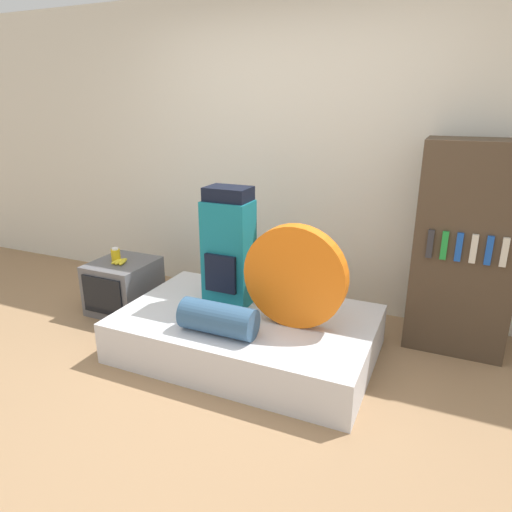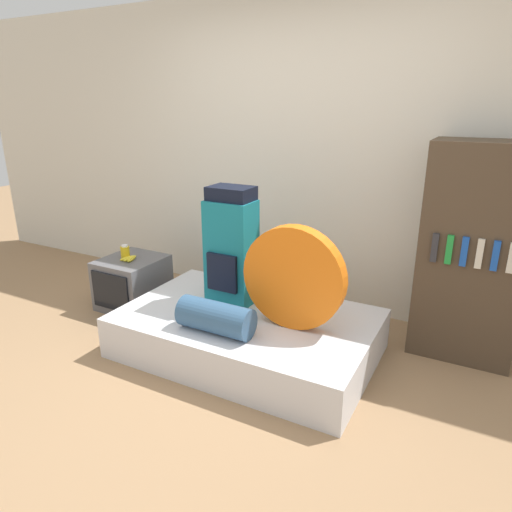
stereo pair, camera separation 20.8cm
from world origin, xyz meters
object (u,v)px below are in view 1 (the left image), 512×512
Objects in this scene: sleeping_roll at (218,319)px; television at (124,286)px; backpack at (228,248)px; tent_bag at (295,277)px; canister at (116,255)px; bookshelf at (465,249)px.

sleeping_roll reaches higher than television.
backpack reaches higher than television.
tent_bag is 0.57m from sleeping_roll.
sleeping_roll is (-0.41, -0.32, -0.24)m from tent_bag.
canister reaches higher than sleeping_roll.
backpack is at bearing -3.37° from canister.
backpack is at bearing 108.76° from sleeping_roll.
bookshelf is at bearing 11.01° from television.
canister is (-1.28, 0.54, 0.09)m from sleeping_roll.
television is (-1.23, 0.55, -0.19)m from sleeping_roll.
sleeping_roll is at bearing -143.06° from bookshelf.
backpack is at bearing 164.55° from tent_bag.
tent_bag is 1.71m from canister.
canister is 2.76m from bookshelf.
television is (-1.65, 0.23, -0.43)m from tent_bag.
backpack is 0.59m from sleeping_roll.
backpack is 1.72× the size of sleeping_roll.
backpack is 1.60× the size of television.
sleeping_roll is 1.36m from television.
canister is (-0.05, -0.01, 0.28)m from television.
tent_bag is 1.26m from bookshelf.
tent_bag reaches higher than canister.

